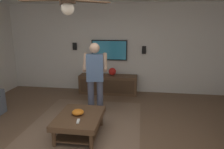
{
  "coord_description": "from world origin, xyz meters",
  "views": [
    {
      "loc": [
        -2.88,
        -0.79,
        2.02
      ],
      "look_at": [
        0.87,
        -0.25,
        1.08
      ],
      "focal_mm": 32.59,
      "sensor_mm": 36.0,
      "label": 1
    }
  ],
  "objects": [
    {
      "name": "wall_back_tv",
      "position": [
        3.18,
        0.0,
        1.3
      ],
      "size": [
        0.1,
        6.72,
        2.6
      ],
      "primitive_type": "cube",
      "color": "silver",
      "rests_on": "ground"
    },
    {
      "name": "area_rug",
      "position": [
        0.62,
        0.29,
        0.01
      ],
      "size": [
        3.02,
        2.22,
        0.01
      ],
      "primitive_type": "cube",
      "color": "#7A604C",
      "rests_on": "ground"
    },
    {
      "name": "coffee_table",
      "position": [
        0.42,
        0.29,
        0.3
      ],
      "size": [
        1.0,
        0.8,
        0.4
      ],
      "color": "#513823",
      "rests_on": "ground"
    },
    {
      "name": "media_console",
      "position": [
        2.84,
        0.15,
        0.28
      ],
      "size": [
        0.45,
        1.7,
        0.55
      ],
      "rotation": [
        0.0,
        0.0,
        3.14
      ],
      "color": "#513823",
      "rests_on": "ground"
    },
    {
      "name": "tv",
      "position": [
        3.09,
        0.15,
        1.27
      ],
      "size": [
        0.05,
        1.06,
        0.6
      ],
      "rotation": [
        0.0,
        0.0,
        3.14
      ],
      "color": "black"
    },
    {
      "name": "person_standing",
      "position": [
        1.31,
        0.19,
        0.93
      ],
      "size": [
        0.6,
        0.61,
        1.64
      ],
      "rotation": [
        0.0,
        0.0,
        0.18
      ],
      "color": "#4C5166",
      "rests_on": "ground"
    },
    {
      "name": "bowl",
      "position": [
        0.44,
        0.32,
        0.45
      ],
      "size": [
        0.22,
        0.22,
        0.1
      ],
      "primitive_type": "ellipsoid",
      "color": "orange",
      "rests_on": "coffee_table"
    },
    {
      "name": "remote_white",
      "position": [
        0.17,
        0.23,
        0.41
      ],
      "size": [
        0.16,
        0.07,
        0.02
      ],
      "primitive_type": "cube",
      "rotation": [
        0.0,
        0.0,
        0.16
      ],
      "color": "white",
      "rests_on": "coffee_table"
    },
    {
      "name": "vase_round",
      "position": [
        2.9,
        0.03,
        0.66
      ],
      "size": [
        0.22,
        0.22,
        0.22
      ],
      "primitive_type": "sphere",
      "color": "red",
      "rests_on": "media_console"
    },
    {
      "name": "wall_speaker_left",
      "position": [
        3.1,
        -0.87,
        1.29
      ],
      "size": [
        0.06,
        0.12,
        0.22
      ],
      "primitive_type": "cube",
      "color": "black"
    },
    {
      "name": "wall_speaker_right",
      "position": [
        3.1,
        1.22,
        1.36
      ],
      "size": [
        0.06,
        0.12,
        0.22
      ],
      "primitive_type": "cube",
      "color": "black"
    },
    {
      "name": "ceiling_fan",
      "position": [
        -0.39,
        0.12,
        2.28
      ],
      "size": [
        1.17,
        1.11,
        0.46
      ],
      "color": "#4C3828"
    }
  ]
}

